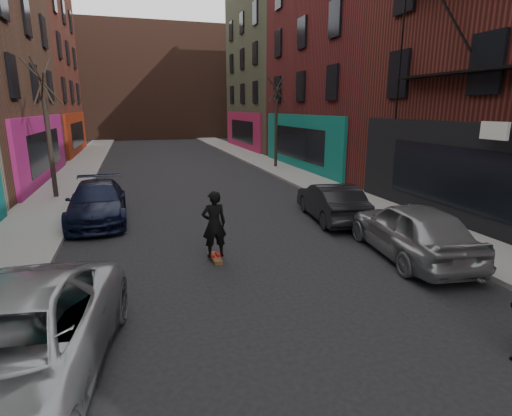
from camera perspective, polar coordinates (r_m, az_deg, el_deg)
sidewalk_left at (r=31.41m, az=-23.28°, el=5.95°), size 2.50×84.00×0.13m
sidewalk_right at (r=32.49m, az=-0.69°, el=7.33°), size 2.50×84.00×0.13m
buildings_right at (r=23.86m, az=28.77°, el=22.36°), size 12.00×56.00×16.00m
building_far at (r=57.13m, az=-14.76°, el=16.80°), size 40.00×10.00×14.00m
tree_left_far at (r=19.29m, az=-27.71°, el=10.94°), size 2.00×2.00×6.50m
tree_right_far at (r=26.54m, az=2.90°, el=13.28°), size 2.00×2.00×6.80m
parked_left_far at (r=6.63m, az=-31.99°, el=-16.97°), size 3.14×5.61×1.48m
parked_left_end at (r=15.18m, az=-21.73°, el=0.79°), size 2.03×4.77×1.37m
parked_right_far at (r=11.44m, az=21.29°, el=-2.89°), size 2.39×4.72×1.54m
parked_right_end at (r=14.51m, az=10.65°, el=0.90°), size 1.90×4.19×1.33m
skateboard at (r=10.74m, az=-5.87°, el=-7.12°), size 0.27×0.81×0.10m
skateboarder at (r=10.43m, az=-6.00°, el=-2.32°), size 0.67×0.46×1.77m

